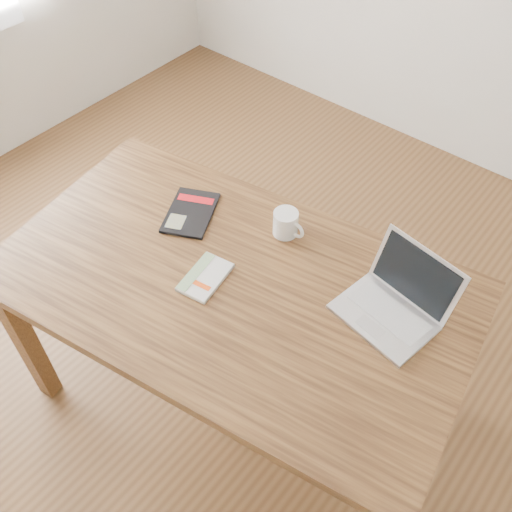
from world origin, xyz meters
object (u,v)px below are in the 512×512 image
Objects in this scene: black_guidebook at (190,213)px; laptop at (395,302)px; white_guidebook at (205,277)px; desk at (233,298)px; coffee_mug at (286,223)px.

black_guidebook is 0.77m from laptop.
white_guidebook is 0.71× the size of black_guidebook.
black_guidebook is (-0.24, 0.18, -0.00)m from white_guidebook.
desk is 8.36× the size of white_guidebook.
white_guidebook is at bearing -63.40° from black_guidebook.
laptop is at bearing -2.61° from coffee_mug.
black_guidebook reaches higher than desk.
laptop is at bearing 16.86° from desk.
white_guidebook is at bearing -154.79° from desk.
desk is 0.13m from white_guidebook.
laptop reaches higher than white_guidebook.
white_guidebook is 0.33m from coffee_mug.
white_guidebook is 0.61× the size of laptop.
laptop is (0.45, 0.22, 0.13)m from desk.
coffee_mug reaches higher than desk.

